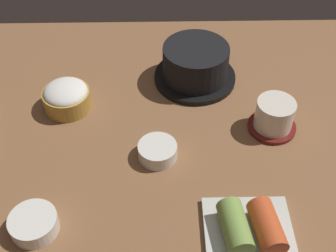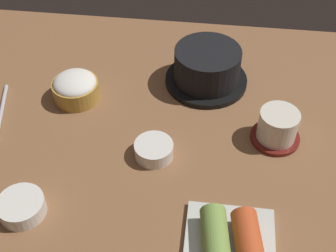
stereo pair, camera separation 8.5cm
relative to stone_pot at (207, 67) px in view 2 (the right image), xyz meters
The scene contains 7 objects.
dining_table 17.93cm from the stone_pot, 118.25° to the right, with size 100.00×76.00×2.00cm, color brown.
stone_pot is the anchor object (origin of this frame).
rice_bowl 27.59cm from the stone_pot, 162.44° to the right, with size 9.48×9.48×5.66cm.
tea_cup_with_saucer 20.95cm from the stone_pot, 47.85° to the right, with size 9.27×9.27×6.61cm.
banchan_cup_center 23.62cm from the stone_pot, 110.53° to the right, with size 7.14×7.14×2.87cm.
kimchi_plate 39.58cm from the stone_pot, 81.06° to the right, with size 13.96×13.96×5.12cm.
side_bowl_near 46.20cm from the stone_pot, 126.96° to the right, with size 7.74×7.74×2.88cm.
Camera 2 is at (9.28, -60.93, 65.37)cm, focal length 48.63 mm.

